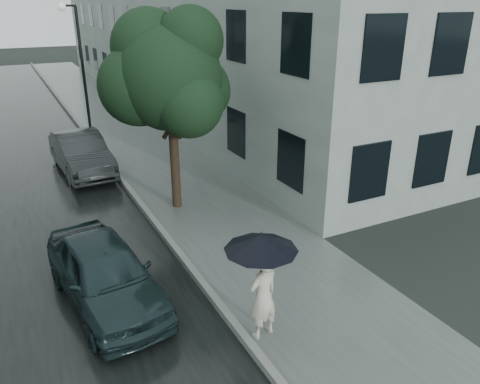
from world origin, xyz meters
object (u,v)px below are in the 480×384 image
pedestrian (263,296)px  lamp_post (79,65)px  car_near (105,273)px  street_tree (169,76)px  car_far (81,153)px

pedestrian → lamp_post: (-0.39, 14.58, 2.31)m
lamp_post → car_near: 12.67m
street_tree → lamp_post: bearing=96.8°
car_near → car_far: bearing=76.6°
pedestrian → lamp_post: bearing=-101.1°
street_tree → car_near: street_tree is taller
pedestrian → street_tree: bearing=-108.2°
pedestrian → car_far: (-1.33, 10.40, -0.14)m
street_tree → lamp_post: street_tree is taller
lamp_post → car_far: lamp_post is taller
pedestrian → car_far: size_ratio=0.39×
pedestrian → lamp_post: size_ratio=0.30×
pedestrian → car_near: pedestrian is taller
pedestrian → lamp_post: 14.77m
street_tree → car_far: 5.52m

